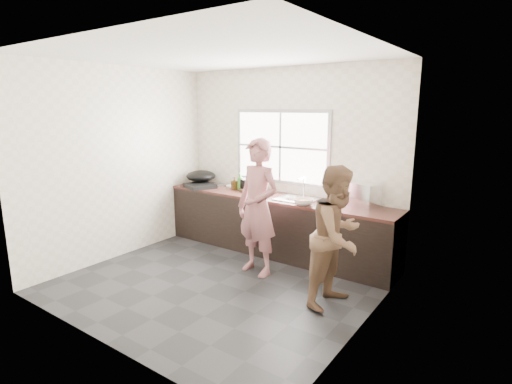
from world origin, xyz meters
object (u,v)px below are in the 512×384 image
Objects in this scene: woman at (258,212)px; bottle_brown_short at (245,185)px; black_pot at (248,184)px; glass_jar at (240,184)px; burner at (200,186)px; wok at (201,176)px; bottle_brown_tall at (235,184)px; plate_food at (233,186)px; pot_lid_right at (218,185)px; bottle_green at (240,181)px; dish_rack at (362,194)px; pot_lid_left at (200,187)px; cutting_board at (251,190)px; bowl_mince at (260,196)px; person_side at (338,237)px; bowl_crabs at (303,202)px; bowl_held at (291,197)px.

woman is 10.97× the size of bottle_brown_short.
black_pot reaches higher than glass_jar.
burner is 0.86× the size of wok.
burner is (-0.51, -0.38, -0.02)m from glass_jar.
woman reaches higher than black_pot.
bottle_brown_short is at bearing 21.90° from bottle_brown_tall.
plate_food is 0.85× the size of pot_lid_right.
bottle_green reaches higher than black_pot.
woman reaches higher than dish_rack.
glass_jar reaches higher than pot_lid_right.
pot_lid_left is at bearing -145.33° from glass_jar.
wok is (-0.96, -0.08, 0.13)m from cutting_board.
bowl_mince is 0.81× the size of black_pot.
black_pot is (-0.80, 0.88, 0.13)m from woman.
person_side is 1.69m from bowl_mince.
dish_rack reaches higher than bowl_crabs.
cutting_board is 0.33m from glass_jar.
glass_jar is (-0.17, 0.08, -0.02)m from bottle_brown_short.
burner is (-1.91, 0.05, -0.00)m from bowl_crabs.
person_side is 3.03m from wok.
black_pot is at bearing 163.32° from bowl_crabs.
woman reaches higher than plate_food.
woman is 9.53× the size of bottle_brown_tall.
wok is at bearing 178.04° from bowl_held.
bowl_mince is 0.76× the size of pot_lid_right.
wok reaches higher than cutting_board.
cutting_board is at bearing 16.37° from pot_lid_left.
dish_rack is at bearing 2.53° from bottle_brown_tall.
woman is at bearing -32.25° from pot_lid_right.
plate_food is (-2.37, 1.17, 0.10)m from person_side.
bottle_brown_short is at bearing 24.02° from burner.
pot_lid_right is at bearing 174.75° from cutting_board.
wok is at bearing -156.99° from plate_food.
plate_food is at bearing 164.19° from bowl_crabs.
woman is 3.95× the size of burner.
bottle_brown_tall reaches higher than pot_lid_left.
bottle_brown_short is 0.83m from wok.
bowl_crabs is 0.77m from dish_rack.
dish_rack is (1.03, 0.91, 0.20)m from woman.
dish_rack reaches higher than bottle_brown_tall.
woman is at bearing -42.96° from glass_jar.
person_side is 7.73× the size of bowl_mince.
plate_food is at bearing 152.73° from bowl_mince.
bowl_held is at bearing 58.80° from person_side.
pot_lid_right is at bearing 73.85° from burner.
pot_lid_left is at bearing -158.00° from bottle_brown_short.
woman is 6.23× the size of pot_lid_right.
pot_lid_left is at bearing -157.97° from bottle_brown_tall.
person_side is 3.21× the size of wok.
pot_lid_right is (-0.52, 0.07, -0.13)m from bottle_green.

